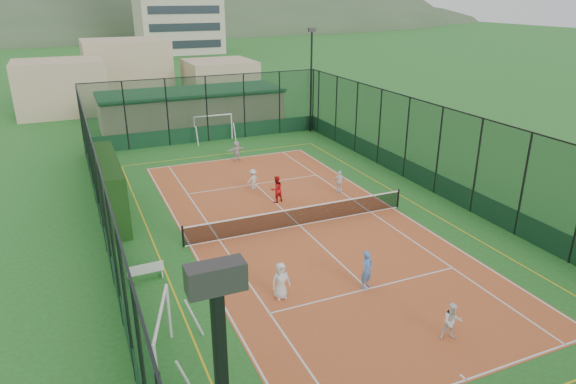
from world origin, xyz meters
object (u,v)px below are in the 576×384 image
Objects in this scene: child_far_back at (237,151)px; child_near_mid at (367,270)px; child_near_right at (452,322)px; floodlight_ne at (311,81)px; coach at (276,189)px; futsal_goal_near at (163,340)px; child_far_left at (253,180)px; white_bench at (145,271)px; child_far_right at (340,182)px; clubhouse at (192,109)px; child_near_left at (281,281)px; futsal_goal_far at (213,128)px.

child_near_mid is at bearing 78.71° from child_far_back.
child_near_right is 21.47m from child_far_back.
child_far_back is at bearing 62.98° from child_near_mid.
floodlight_ne is 10.28m from child_far_back.
coach is at bearing -122.52° from floodlight_ne.
child_far_left is at bearing -12.51° from futsal_goal_near.
coach reaches higher than white_bench.
child_far_right reaches higher than white_bench.
white_bench is 1.06× the size of child_near_right.
clubhouse reaches higher than child_far_left.
child_near_mid is at bearing 75.31° from child_far_left.
child_far_left is 2.38m from coach.
child_near_mid is (7.78, -4.05, 0.39)m from white_bench.
child_far_left is at bearing 74.96° from child_near_left.
child_near_right reaches higher than child_far_left.
child_far_back reaches higher than child_near_right.
futsal_goal_near reaches higher than white_bench.
futsal_goal_far is 2.28× the size of child_far_right.
floodlight_ne reaches higher than child_near_left.
child_near_right is (8.67, -7.90, 0.28)m from white_bench.
floodlight_ne is at bearing -146.00° from child_far_left.
coach reaches higher than child_far_back.
coach is at bearing -19.25° from futsal_goal_near.
child_near_right is (4.22, -4.51, -0.06)m from child_near_left.
coach is (-8.49, -13.32, -3.37)m from floodlight_ne.
child_far_right is (3.53, -13.87, -0.31)m from futsal_goal_far.
child_near_left is 1.09× the size of child_near_right.
futsal_goal_near is 9.25m from child_near_right.
child_near_left is at bearing 64.41° from child_far_right.
child_near_right is 0.89× the size of coach.
floodlight_ne reaches higher than child_far_right.
child_near_left is at bearing 58.73° from child_far_left.
clubhouse reaches higher than child_near_mid.
child_far_left is at bearing -14.93° from child_far_right.
floodlight_ne reaches higher than child_near_mid.
child_near_left is (-3.35, -27.61, -0.84)m from clubhouse.
clubhouse is 30.84m from futsal_goal_near.
child_far_right is 0.89× the size of coach.
child_far_right is 0.97× the size of child_far_back.
child_near_right is at bearing -88.08° from futsal_goal_far.
floodlight_ne is 5.97× the size of child_far_back.
child_near_right is at bearing 78.05° from child_far_left.
white_bench is 5.60m from child_near_left.
clubhouse is 11.37× the size of child_far_right.
futsal_goal_far is 27.14m from child_near_right.
white_bench is at bearing 159.28° from child_near_right.
child_far_left is at bearing -129.35° from floodlight_ne.
child_near_mid is 1.17× the size of child_far_right.
child_far_right is (3.10, 13.26, -0.00)m from child_near_right.
futsal_goal_near is 2.32× the size of child_near_right.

